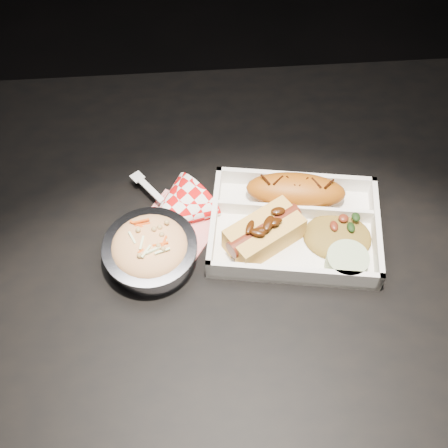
{
  "coord_description": "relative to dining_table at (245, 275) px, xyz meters",
  "views": [
    {
      "loc": [
        -0.07,
        -0.45,
        1.46
      ],
      "look_at": [
        -0.03,
        -0.0,
        0.81
      ],
      "focal_mm": 45.0,
      "sensor_mm": 36.0,
      "label": 1
    }
  ],
  "objects": [
    {
      "name": "foil_coleslaw_cup",
      "position": [
        -0.14,
        -0.02,
        0.12
      ],
      "size": [
        0.14,
        0.14,
        0.07
      ],
      "color": "silver",
      "rests_on": "dining_table"
    },
    {
      "name": "fried_rice_mound",
      "position": [
        0.14,
        -0.0,
        0.11
      ],
      "size": [
        0.11,
        0.1,
        0.03
      ],
      "primitive_type": "ellipsoid",
      "rotation": [
        0.0,
        0.0,
        -0.16
      ],
      "color": "olive",
      "rests_on": "food_tray"
    },
    {
      "name": "fried_pastry",
      "position": [
        0.08,
        0.07,
        0.12
      ],
      "size": [
        0.16,
        0.09,
        0.05
      ],
      "primitive_type": "ellipsoid",
      "rotation": [
        0.0,
        0.0,
        -0.16
      ],
      "color": "#A45310",
      "rests_on": "food_tray"
    },
    {
      "name": "food_tray",
      "position": [
        0.07,
        0.02,
        0.1
      ],
      "size": [
        0.28,
        0.22,
        0.04
      ],
      "rotation": [
        0.0,
        0.0,
        -0.16
      ],
      "color": "white",
      "rests_on": "dining_table"
    },
    {
      "name": "napkin_fork",
      "position": [
        -0.11,
        0.06,
        0.11
      ],
      "size": [
        0.15,
        0.16,
        0.1
      ],
      "rotation": [
        0.0,
        0.0,
        -0.92
      ],
      "color": "red",
      "rests_on": "dining_table"
    },
    {
      "name": "cupcake_liner",
      "position": [
        0.14,
        -0.05,
        0.11
      ],
      "size": [
        0.06,
        0.06,
        0.03
      ],
      "primitive_type": "cylinder",
      "color": "#A9BE90",
      "rests_on": "food_tray"
    },
    {
      "name": "hotdog",
      "position": [
        0.03,
        -0.0,
        0.12
      ],
      "size": [
        0.13,
        0.11,
        0.06
      ],
      "rotation": [
        0.0,
        0.0,
        0.54
      ],
      "color": "gold",
      "rests_on": "food_tray"
    },
    {
      "name": "dining_table",
      "position": [
        0.0,
        0.0,
        0.0
      ],
      "size": [
        1.2,
        0.8,
        0.75
      ],
      "color": "black",
      "rests_on": "ground"
    },
    {
      "name": "floor",
      "position": [
        0.0,
        0.0,
        -0.68
      ],
      "size": [
        4.0,
        4.0,
        0.05
      ],
      "primitive_type": "cube",
      "color": "black",
      "rests_on": "ground"
    }
  ]
}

